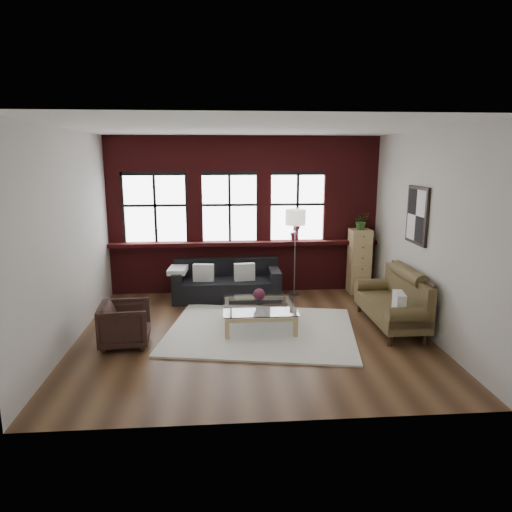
{
  "coord_description": "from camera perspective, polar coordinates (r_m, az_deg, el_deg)",
  "views": [
    {
      "loc": [
        -0.48,
        -6.88,
        2.79
      ],
      "look_at": [
        0.1,
        0.6,
        1.15
      ],
      "focal_mm": 32.0,
      "sensor_mm": 36.0,
      "label": 1
    }
  ],
  "objects": [
    {
      "name": "sill_ledge",
      "position": [
        9.4,
        -1.43,
        1.61
      ],
      "size": [
        5.5,
        0.3,
        0.08
      ],
      "primitive_type": "cube",
      "color": "#4E1214",
      "rests_on": "brick_backwall"
    },
    {
      "name": "wall_right",
      "position": [
        7.69,
        20.49,
        2.65
      ],
      "size": [
        0.0,
        5.0,
        5.0
      ],
      "primitive_type": "plane",
      "rotation": [
        1.57,
        0.0,
        -1.57
      ],
      "color": "#BCB9AF",
      "rests_on": "ground"
    },
    {
      "name": "brick_backwall",
      "position": [
        9.4,
        -1.48,
        5.06
      ],
      "size": [
        5.5,
        0.12,
        3.2
      ],
      "primitive_type": null,
      "color": "#4E1214",
      "rests_on": "floor"
    },
    {
      "name": "pillow_b",
      "position": [
        8.97,
        -1.45,
        -2.0
      ],
      "size": [
        0.41,
        0.19,
        0.34
      ],
      "primitive_type": "cube",
      "rotation": [
        0.0,
        0.0,
        0.13
      ],
      "color": "silver",
      "rests_on": "dark_sofa"
    },
    {
      "name": "wall_poster",
      "position": [
        7.91,
        19.53,
        4.81
      ],
      "size": [
        0.05,
        0.74,
        0.94
      ],
      "primitive_type": null,
      "color": "black",
      "rests_on": "wall_right"
    },
    {
      "name": "wall_front",
      "position": [
        4.56,
        1.75,
        -2.79
      ],
      "size": [
        5.5,
        0.0,
        5.5
      ],
      "primitive_type": "plane",
      "rotation": [
        -1.57,
        0.0,
        0.0
      ],
      "color": "#BCB9AF",
      "rests_on": "ground"
    },
    {
      "name": "wall_back",
      "position": [
        9.46,
        -1.5,
        5.11
      ],
      "size": [
        5.5,
        0.0,
        5.5
      ],
      "primitive_type": "plane",
      "rotation": [
        1.57,
        0.0,
        0.0
      ],
      "color": "#BCB9AF",
      "rests_on": "ground"
    },
    {
      "name": "coffee_table",
      "position": [
        7.67,
        0.39,
        -7.5
      ],
      "size": [
        1.2,
        1.2,
        0.4
      ],
      "primitive_type": null,
      "rotation": [
        0.0,
        0.0,
        -0.01
      ],
      "color": "tan",
      "rests_on": "shag_rug"
    },
    {
      "name": "floor_lamp",
      "position": [
        9.2,
        4.89,
        0.8
      ],
      "size": [
        0.4,
        0.4,
        1.91
      ],
      "primitive_type": null,
      "color": "#A5A5A8",
      "rests_on": "floor"
    },
    {
      "name": "flowers",
      "position": [
        7.55,
        0.39,
        -4.82
      ],
      "size": [
        0.2,
        0.2,
        0.2
      ],
      "primitive_type": "sphere",
      "color": "maroon",
      "rests_on": "vase"
    },
    {
      "name": "shag_rug",
      "position": [
        7.52,
        0.63,
        -9.3
      ],
      "size": [
        3.35,
        2.83,
        0.03
      ],
      "primitive_type": "cube",
      "rotation": [
        0.0,
        0.0,
        -0.18
      ],
      "color": "beige",
      "rests_on": "floor"
    },
    {
      "name": "window_right",
      "position": [
        9.52,
        5.18,
        6.01
      ],
      "size": [
        1.38,
        0.1,
        1.5
      ],
      "primitive_type": null,
      "color": "black",
      "rests_on": "brick_backwall"
    },
    {
      "name": "drawer_chest",
      "position": [
        9.68,
        12.77,
        -0.64
      ],
      "size": [
        0.41,
        0.41,
        1.33
      ],
      "primitive_type": "cube",
      "color": "tan",
      "rests_on": "floor"
    },
    {
      "name": "sill_plant",
      "position": [
        9.44,
        4.93,
        3.01
      ],
      "size": [
        0.25,
        0.22,
        0.37
      ],
      "primitive_type": "imported",
      "rotation": [
        0.0,
        0.0,
        -0.33
      ],
      "color": "maroon",
      "rests_on": "sill_ledge"
    },
    {
      "name": "armchair",
      "position": [
        7.18,
        -16.05,
        -8.21
      ],
      "size": [
        0.78,
        0.76,
        0.66
      ],
      "primitive_type": "imported",
      "rotation": [
        0.0,
        0.0,
        1.65
      ],
      "color": "black",
      "rests_on": "floor"
    },
    {
      "name": "vintage_settee",
      "position": [
        7.89,
        16.47,
        -5.2
      ],
      "size": [
        0.8,
        1.8,
        0.96
      ],
      "primitive_type": null,
      "color": "brown",
      "rests_on": "floor"
    },
    {
      "name": "dark_sofa",
      "position": [
        9.1,
        -3.69,
        -3.04
      ],
      "size": [
        2.1,
        0.85,
        0.76
      ],
      "primitive_type": null,
      "color": "black",
      "rests_on": "floor"
    },
    {
      "name": "vase",
      "position": [
        7.58,
        0.39,
        -5.61
      ],
      "size": [
        0.17,
        0.17,
        0.14
      ],
      "primitive_type": "imported",
      "rotation": [
        0.0,
        0.0,
        -0.38
      ],
      "color": "#B2B2B2",
      "rests_on": "coffee_table"
    },
    {
      "name": "window_mid",
      "position": [
        9.39,
        -3.32,
        5.95
      ],
      "size": [
        1.38,
        0.1,
        1.5
      ],
      "primitive_type": null,
      "color": "black",
      "rests_on": "brick_backwall"
    },
    {
      "name": "wall_left",
      "position": [
        7.34,
        -22.4,
        2.07
      ],
      "size": [
        0.0,
        5.0,
        5.0
      ],
      "primitive_type": "plane",
      "rotation": [
        1.57,
        0.0,
        1.57
      ],
      "color": "#BCB9AF",
      "rests_on": "ground"
    },
    {
      "name": "ceiling",
      "position": [
        6.91,
        -0.46,
        15.74
      ],
      "size": [
        5.5,
        5.5,
        0.0
      ],
      "primitive_type": "plane",
      "rotation": [
        3.14,
        0.0,
        0.0
      ],
      "color": "white",
      "rests_on": "ground"
    },
    {
      "name": "pillow_a",
      "position": [
        8.96,
        -6.58,
        -2.08
      ],
      "size": [
        0.42,
        0.2,
        0.34
      ],
      "primitive_type": "cube",
      "rotation": [
        0.0,
        0.0,
        -0.14
      ],
      "color": "silver",
      "rests_on": "dark_sofa"
    },
    {
      "name": "potted_plant_top",
      "position": [
        9.53,
        13.01,
        4.31
      ],
      "size": [
        0.38,
        0.35,
        0.35
      ],
      "primitive_type": "imported",
      "rotation": [
        0.0,
        0.0,
        0.26
      ],
      "color": "#2D5923",
      "rests_on": "drawer_chest"
    },
    {
      "name": "pillow_settee",
      "position": [
        7.35,
        17.45,
        -5.68
      ],
      "size": [
        0.2,
        0.4,
        0.34
      ],
      "primitive_type": "cube",
      "rotation": [
        0.0,
        0.0,
        -0.17
      ],
      "color": "silver",
      "rests_on": "vintage_settee"
    },
    {
      "name": "floor",
      "position": [
        7.44,
        -0.42,
        -9.7
      ],
      "size": [
        5.5,
        5.5,
        0.0
      ],
      "primitive_type": "plane",
      "color": "#412818",
      "rests_on": "ground"
    },
    {
      "name": "window_left",
      "position": [
        9.48,
        -12.48,
        5.75
      ],
      "size": [
        1.38,
        0.1,
        1.5
      ],
      "primitive_type": null,
      "color": "black",
      "rests_on": "brick_backwall"
    }
  ]
}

